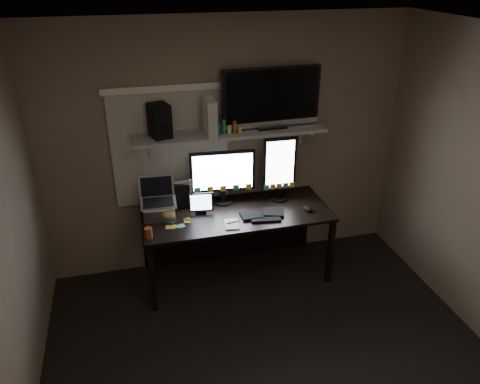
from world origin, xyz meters
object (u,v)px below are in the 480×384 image
object	(u,v)px
desk	(234,222)
game_console	(210,117)
speaker	(160,121)
tablet	(201,203)
monitor_landscape	(223,177)
tv	(271,98)
cup	(149,233)
laptop	(158,199)
monitor_portrait	(279,169)
keyboard	(263,214)
mouse	(308,209)

from	to	relation	value
desk	game_console	bearing A→B (deg)	166.53
game_console	speaker	bearing A→B (deg)	173.81
tablet	monitor_landscape	bearing A→B (deg)	39.57
desk	tv	size ratio (longest dim) A/B	1.92
tablet	speaker	bearing A→B (deg)	164.36
game_console	cup	bearing A→B (deg)	-147.83
laptop	cup	world-z (taller)	laptop
monitor_portrait	keyboard	world-z (taller)	monitor_portrait
monitor_portrait	cup	world-z (taller)	monitor_portrait
tablet	speaker	xyz separation A→B (m)	(-0.32, 0.13, 0.80)
tv	speaker	xyz separation A→B (m)	(-1.04, -0.01, -0.13)
monitor_landscape	tablet	distance (m)	0.35
tv	tablet	bearing A→B (deg)	-170.97
keyboard	monitor_portrait	bearing A→B (deg)	56.86
monitor_portrait	tablet	world-z (taller)	monitor_portrait
game_console	mouse	bearing A→B (deg)	-20.81
monitor_landscape	game_console	distance (m)	0.65
keyboard	mouse	distance (m)	0.45
desk	game_console	xyz separation A→B (m)	(-0.20, 0.05, 1.09)
desk	tablet	size ratio (longest dim) A/B	7.60
desk	mouse	size ratio (longest dim) A/B	16.20
monitor_landscape	keyboard	distance (m)	0.54
desk	cup	bearing A→B (deg)	-155.89
monitor_landscape	keyboard	world-z (taller)	monitor_landscape
tv	speaker	bearing A→B (deg)	178.40
monitor_portrait	cup	xyz separation A→B (m)	(-1.33, -0.42, -0.28)
monitor_portrait	cup	bearing A→B (deg)	-161.21
desk	monitor_landscape	size ratio (longest dim) A/B	2.83
monitor_portrait	monitor_landscape	bearing A→B (deg)	173.93
keyboard	game_console	xyz separation A→B (m)	(-0.43, 0.29, 0.90)
tablet	tv	distance (m)	1.18
mouse	speaker	distance (m)	1.63
laptop	game_console	world-z (taller)	game_console
monitor_landscape	keyboard	size ratio (longest dim) A/B	1.49
tablet	tv	xyz separation A→B (m)	(0.72, 0.14, 0.93)
monitor_landscape	game_console	world-z (taller)	game_console
game_console	tv	bearing A→B (deg)	3.30
monitor_landscape	speaker	bearing A→B (deg)	-172.64
desk	monitor_landscape	xyz separation A→B (m)	(-0.08, 0.11, 0.46)
monitor_landscape	tablet	bearing A→B (deg)	-143.00
mouse	game_console	bearing A→B (deg)	153.19
laptop	monitor_portrait	bearing A→B (deg)	6.89
tablet	cup	bearing A→B (deg)	-139.99
desk	game_console	size ratio (longest dim) A/B	5.58
tablet	keyboard	bearing A→B (deg)	-12.20
mouse	laptop	bearing A→B (deg)	163.40
tablet	speaker	size ratio (longest dim) A/B	0.79
tv	game_console	size ratio (longest dim) A/B	2.90
laptop	monitor_landscape	bearing A→B (deg)	15.96
cup	game_console	world-z (taller)	game_console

